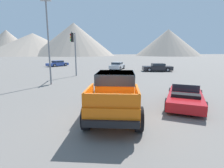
{
  "coord_description": "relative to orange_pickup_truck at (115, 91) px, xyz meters",
  "views": [
    {
      "loc": [
        -0.9,
        -7.6,
        3.05
      ],
      "look_at": [
        0.16,
        1.22,
        1.37
      ],
      "focal_mm": 28.0,
      "sensor_mm": 36.0,
      "label": 1
    }
  ],
  "objects": [
    {
      "name": "street_lamp_post",
      "position": [
        -4.85,
        8.39,
        3.37
      ],
      "size": [
        0.9,
        0.24,
        7.47
      ],
      "color": "slate",
      "rests_on": "ground_plane"
    },
    {
      "name": "orange_pickup_truck",
      "position": [
        0.0,
        0.0,
        0.0
      ],
      "size": [
        3.04,
        5.31,
        2.0
      ],
      "rotation": [
        0.0,
        0.0,
        -0.19
      ],
      "color": "orange",
      "rests_on": "ground_plane"
    },
    {
      "name": "traffic_light_main",
      "position": [
        -2.99,
        12.45,
        2.5
      ],
      "size": [
        0.38,
        3.69,
        5.18
      ],
      "rotation": [
        0.0,
        0.0,
        4.71
      ],
      "color": "slate",
      "rests_on": "ground_plane"
    },
    {
      "name": "parked_car_dark",
      "position": [
        9.05,
        17.66,
        -0.53
      ],
      "size": [
        4.62,
        2.32,
        1.19
      ],
      "rotation": [
        0.0,
        0.0,
        1.44
      ],
      "color": "#232328",
      "rests_on": "ground_plane"
    },
    {
      "name": "ground_plane",
      "position": [
        -0.23,
        -0.57,
        -1.14
      ],
      "size": [
        320.0,
        320.0,
        0.0
      ],
      "primitive_type": "plane",
      "color": "slate"
    },
    {
      "name": "distant_mountain_range",
      "position": [
        -19.71,
        119.46,
        7.99
      ],
      "size": [
        150.86,
        76.11,
        21.68
      ],
      "color": "gray",
      "rests_on": "ground_plane"
    },
    {
      "name": "parked_car_silver",
      "position": [
        3.31,
        21.15,
        -0.51
      ],
      "size": [
        3.25,
        4.37,
        1.23
      ],
      "rotation": [
        0.0,
        0.0,
        5.85
      ],
      "color": "#B7BABF",
      "rests_on": "ground_plane"
    },
    {
      "name": "red_convertible_car",
      "position": [
        4.17,
        0.89,
        -0.71
      ],
      "size": [
        3.71,
        4.75,
        1.1
      ],
      "rotation": [
        0.0,
        0.0,
        -0.5
      ],
      "color": "#B21419",
      "rests_on": "ground_plane"
    },
    {
      "name": "parked_car_blue",
      "position": [
        -7.9,
        28.72,
        -0.56
      ],
      "size": [
        4.31,
        4.34,
        1.14
      ],
      "rotation": [
        0.0,
        0.0,
        2.36
      ],
      "color": "#334C9E",
      "rests_on": "ground_plane"
    }
  ]
}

